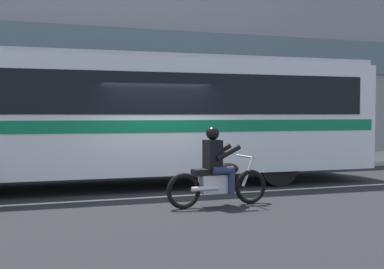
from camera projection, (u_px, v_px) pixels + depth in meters
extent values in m
plane|color=black|center=(158.00, 193.00, 11.46)|extent=(60.00, 60.00, 0.00)
cube|color=#B7B2A8|center=(117.00, 167.00, 16.27)|extent=(28.00, 3.80, 0.15)
cube|color=silver|center=(165.00, 196.00, 10.89)|extent=(26.60, 0.14, 0.01)
cube|color=#4C606B|center=(107.00, 46.00, 17.86)|extent=(25.76, 0.10, 1.40)
cube|color=silver|center=(136.00, 117.00, 12.44)|extent=(12.31, 2.89, 2.70)
cube|color=black|center=(136.00, 95.00, 12.42)|extent=(11.33, 2.91, 0.96)
cube|color=#0F7247|center=(136.00, 125.00, 12.45)|extent=(12.06, 2.92, 0.28)
cube|color=#BABCC3|center=(135.00, 60.00, 12.38)|extent=(12.06, 2.76, 0.16)
cylinder|color=black|center=(278.00, 165.00, 12.48)|extent=(1.04, 0.30, 1.04)
torus|color=black|center=(251.00, 187.00, 10.02)|extent=(0.69, 0.13, 0.69)
torus|color=black|center=(184.00, 191.00, 9.47)|extent=(0.69, 0.13, 0.69)
cube|color=silver|center=(216.00, 184.00, 9.72)|extent=(0.66, 0.32, 0.36)
ellipsoid|color=black|center=(227.00, 169.00, 9.81)|extent=(0.50, 0.31, 0.24)
cube|color=black|center=(206.00, 172.00, 9.63)|extent=(0.57, 0.29, 0.12)
cylinder|color=silver|center=(248.00, 172.00, 9.99)|extent=(0.28, 0.07, 0.58)
cylinder|color=silver|center=(245.00, 156.00, 9.94)|extent=(0.08, 0.64, 0.04)
cylinder|color=silver|center=(205.00, 188.00, 9.46)|extent=(0.55, 0.12, 0.09)
cube|color=black|center=(213.00, 154.00, 9.67)|extent=(0.30, 0.38, 0.56)
sphere|color=black|center=(213.00, 133.00, 9.65)|extent=(0.26, 0.26, 0.26)
cylinder|color=#232D4C|center=(215.00, 169.00, 9.90)|extent=(0.43, 0.18, 0.15)
cylinder|color=#232D4C|center=(223.00, 180.00, 9.98)|extent=(0.13, 0.13, 0.46)
cylinder|color=#232D4C|center=(223.00, 170.00, 9.57)|extent=(0.43, 0.18, 0.15)
cylinder|color=#232D4C|center=(231.00, 182.00, 9.65)|extent=(0.13, 0.13, 0.46)
cylinder|color=black|center=(219.00, 151.00, 9.95)|extent=(0.52, 0.14, 0.32)
cylinder|color=black|center=(228.00, 153.00, 9.58)|extent=(0.52, 0.14, 0.32)
cylinder|color=#4C8C3F|center=(199.00, 157.00, 15.96)|extent=(0.22, 0.22, 0.58)
sphere|color=#4C8C3F|center=(199.00, 145.00, 15.94)|extent=(0.20, 0.20, 0.20)
cylinder|color=#4C8C3F|center=(200.00, 156.00, 15.82)|extent=(0.09, 0.10, 0.09)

